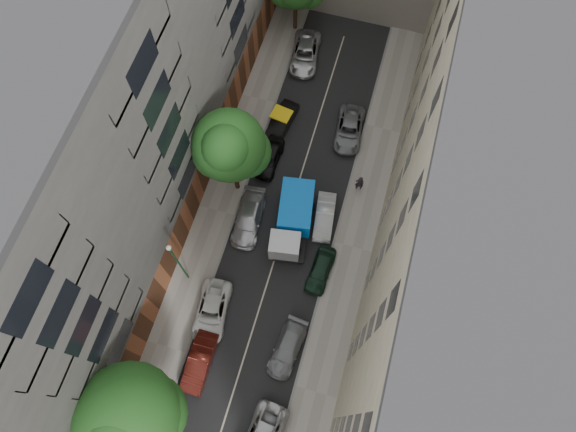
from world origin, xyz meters
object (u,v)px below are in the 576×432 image
(car_right_4, at_px, (349,129))
(car_left_4, at_px, (270,158))
(tree_near, at_px, (129,418))
(pedestrian, at_px, (360,183))
(car_left_3, at_px, (249,219))
(car_right_3, at_px, (324,217))
(lamp_post, at_px, (177,260))
(car_left_2, at_px, (212,311))
(car_left_5, at_px, (282,121))
(car_right_2, at_px, (321,270))
(tree_mid, at_px, (230,148))
(car_right_1, at_px, (287,348))
(car_left_1, at_px, (199,362))
(tarp_truck, at_px, (293,219))
(car_left_6, at_px, (305,53))

(car_right_4, bearing_deg, car_left_4, -147.62)
(tree_near, xyz_separation_m, pedestrian, (9.42, 20.75, -4.75))
(tree_near, bearing_deg, car_left_4, 84.99)
(car_left_3, distance_m, car_right_3, 5.88)
(lamp_post, distance_m, pedestrian, 15.44)
(car_left_2, distance_m, car_left_5, 16.80)
(car_left_5, height_order, car_right_2, car_left_5)
(car_right_4, height_order, tree_near, tree_near)
(lamp_post, bearing_deg, tree_mid, 80.88)
(car_right_2, bearing_deg, car_left_2, -138.67)
(car_right_1, height_order, car_right_3, car_right_3)
(car_right_1, relative_size, car_right_4, 0.92)
(car_left_1, relative_size, car_right_4, 0.91)
(tree_near, bearing_deg, lamp_post, 96.53)
(tarp_truck, height_order, car_right_1, tarp_truck)
(car_left_3, xyz_separation_m, tree_mid, (-1.70, 2.49, 5.84))
(car_left_5, height_order, pedestrian, pedestrian)
(car_left_5, height_order, car_right_3, car_left_5)
(car_right_3, distance_m, tree_mid, 9.41)
(tarp_truck, relative_size, car_left_1, 1.46)
(car_left_4, bearing_deg, car_left_2, -89.67)
(car_left_6, relative_size, pedestrian, 2.78)
(car_left_4, height_order, tree_mid, tree_mid)
(tree_near, bearing_deg, car_right_3, 66.78)
(car_right_3, relative_size, tree_near, 0.45)
(car_left_2, relative_size, car_left_6, 0.93)
(car_right_3, distance_m, pedestrian, 3.92)
(car_left_4, xyz_separation_m, lamp_post, (-3.00, -11.18, 3.76))
(car_right_4, relative_size, pedestrian, 2.57)
(car_right_4, bearing_deg, pedestrian, -73.70)
(car_right_4, xyz_separation_m, tree_near, (-7.46, -25.58, 5.16))
(car_left_2, xyz_separation_m, tree_near, (-1.49, -7.98, 5.16))
(car_right_2, distance_m, pedestrian, 7.69)
(car_right_1, bearing_deg, pedestrian, 88.38)
(tree_mid, relative_size, pedestrian, 5.12)
(tree_mid, bearing_deg, car_left_5, 76.03)
(car_left_3, bearing_deg, car_right_1, -61.25)
(car_left_2, xyz_separation_m, car_right_1, (5.97, -1.00, -0.03))
(car_right_1, distance_m, tree_mid, 14.54)
(pedestrian, bearing_deg, car_right_1, 74.50)
(car_left_6, distance_m, lamp_post, 22.65)
(car_left_3, xyz_separation_m, car_right_3, (5.60, 1.80, -0.05))
(tree_mid, distance_m, pedestrian, 11.09)
(car_left_5, distance_m, lamp_post, 15.54)
(car_right_2, bearing_deg, tarp_truck, 138.88)
(tarp_truck, distance_m, car_left_6, 16.36)
(tree_mid, bearing_deg, car_left_4, 61.28)
(car_left_4, bearing_deg, lamp_post, -103.10)
(car_right_2, xyz_separation_m, tree_mid, (-8.10, 4.92, 5.90))
(car_left_2, relative_size, car_left_5, 1.17)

